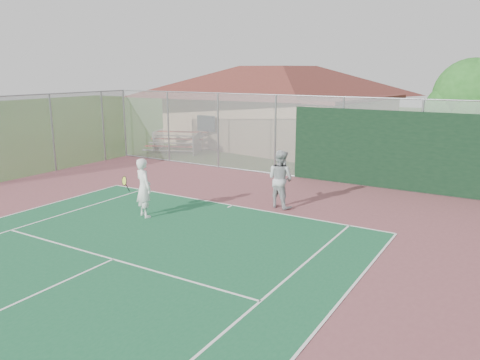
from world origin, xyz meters
name	(u,v)px	position (x,y,z in m)	size (l,w,h in m)	color
back_fence	(344,143)	(2.11, 16.98, 1.67)	(20.08, 0.11, 3.53)	gray
side_fence_left	(53,133)	(-10.00, 12.50, 1.75)	(0.08, 9.00, 3.50)	gray
clubhouse	(278,98)	(-4.71, 24.54, 2.88)	(14.33, 10.67, 5.67)	tan
bleachers	(177,141)	(-8.59, 19.58, 0.58)	(3.55, 2.74, 1.10)	#A83726
tree	(474,99)	(6.36, 20.27, 3.37)	(3.67, 3.48, 5.12)	#3C2715
player_white_front	(144,188)	(-1.71, 9.40, 0.94)	(1.09, 0.75, 1.86)	white
player_grey_back	(280,179)	(1.47, 12.56, 0.97)	(1.08, 0.93, 1.95)	#AEB0B3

